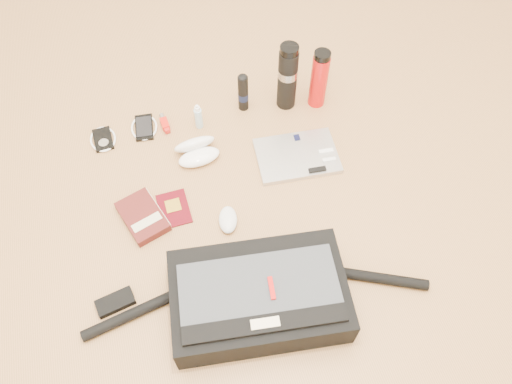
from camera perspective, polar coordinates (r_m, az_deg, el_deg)
The scene contains 14 objects.
ground at distance 1.71m, azimuth -1.16°, elevation -2.71°, with size 4.00×4.00×0.00m, color #A47444.
messenger_bag at distance 1.51m, azimuth 0.24°, elevation -11.87°, with size 1.06×0.39×0.15m.
laptop at distance 1.85m, azimuth 4.74°, elevation 4.13°, with size 0.31×0.23×0.03m.
book at distance 1.74m, azimuth -12.79°, elevation -2.75°, with size 0.17×0.21×0.03m.
passport at distance 1.75m, azimuth -9.37°, elevation -1.88°, with size 0.11×0.14×0.01m.
mouse at distance 1.69m, azimuth -3.22°, elevation -3.17°, with size 0.08×0.12×0.03m.
sunglasses_case at distance 1.84m, azimuth -6.78°, elevation 4.71°, with size 0.17×0.14×0.09m.
ipod at distance 1.99m, azimuth -17.08°, elevation 5.78°, with size 0.10×0.11×0.01m.
phone at distance 1.98m, azimuth -12.66°, elevation 7.22°, with size 0.11×0.13×0.01m.
inhaler at distance 1.97m, azimuth -10.40°, elevation 7.72°, with size 0.03×0.10×0.03m.
spray_bottle at distance 1.92m, azimuth -6.59°, elevation 8.47°, with size 0.04×0.04×0.11m.
aerosol_can at distance 1.95m, azimuth -1.48°, elevation 11.33°, with size 0.05×0.05×0.17m.
thermos_black at distance 1.93m, azimuth 3.62°, elevation 13.03°, with size 0.09×0.09×0.29m.
thermos_red at distance 1.96m, azimuth 7.22°, elevation 12.68°, with size 0.07×0.07×0.25m.
Camera 1 is at (-0.21, -0.84, 1.48)m, focal length 35.00 mm.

